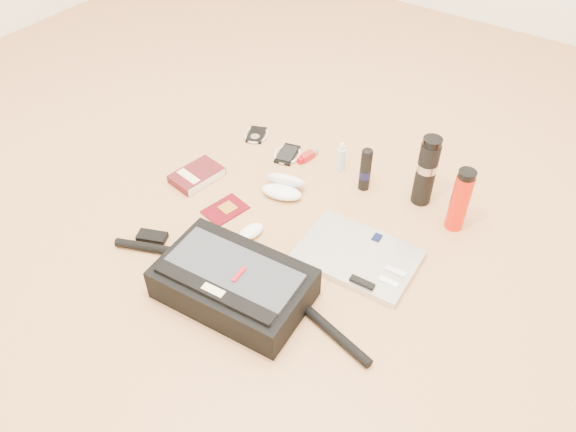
# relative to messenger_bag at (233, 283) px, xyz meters

# --- Properties ---
(ground) EXTENTS (4.00, 4.00, 0.00)m
(ground) POSITION_rel_messenger_bag_xyz_m (-0.04, 0.22, -0.06)
(ground) COLOR tan
(ground) RESTS_ON ground
(messenger_bag) EXTENTS (0.89, 0.30, 0.12)m
(messenger_bag) POSITION_rel_messenger_bag_xyz_m (0.00, 0.00, 0.00)
(messenger_bag) COLOR black
(messenger_bag) RESTS_ON ground
(laptop) EXTENTS (0.37, 0.27, 0.03)m
(laptop) POSITION_rel_messenger_bag_xyz_m (0.23, 0.34, -0.04)
(laptop) COLOR silver
(laptop) RESTS_ON ground
(book) EXTENTS (0.15, 0.20, 0.03)m
(book) POSITION_rel_messenger_bag_xyz_m (-0.45, 0.35, -0.04)
(book) COLOR #491115
(book) RESTS_ON ground
(passport) EXTENTS (0.13, 0.16, 0.01)m
(passport) POSITION_rel_messenger_bag_xyz_m (-0.26, 0.27, -0.05)
(passport) COLOR #53040D
(passport) RESTS_ON ground
(mouse) EXTENTS (0.07, 0.10, 0.03)m
(mouse) POSITION_rel_messenger_bag_xyz_m (-0.11, 0.23, -0.04)
(mouse) COLOR white
(mouse) RESTS_ON ground
(sunglasses_case) EXTENTS (0.17, 0.16, 0.08)m
(sunglasses_case) POSITION_rel_messenger_bag_xyz_m (-0.14, 0.46, -0.03)
(sunglasses_case) COLOR white
(sunglasses_case) RESTS_ON ground
(ipod) EXTENTS (0.12, 0.12, 0.01)m
(ipod) POSITION_rel_messenger_bag_xyz_m (-0.44, 0.69, -0.05)
(ipod) COLOR black
(ipod) RESTS_ON ground
(phone) EXTENTS (0.12, 0.14, 0.01)m
(phone) POSITION_rel_messenger_bag_xyz_m (-0.26, 0.65, -0.05)
(phone) COLOR black
(phone) RESTS_ON ground
(inhaler) EXTENTS (0.04, 0.10, 0.03)m
(inhaler) POSITION_rel_messenger_bag_xyz_m (-0.18, 0.68, -0.04)
(inhaler) COLOR #A41C19
(inhaler) RESTS_ON ground
(spray_bottle) EXTENTS (0.04, 0.04, 0.12)m
(spray_bottle) POSITION_rel_messenger_bag_xyz_m (-0.05, 0.69, -0.01)
(spray_bottle) COLOR #B1DAEC
(spray_bottle) RESTS_ON ground
(aerosol_can) EXTENTS (0.05, 0.05, 0.17)m
(aerosol_can) POSITION_rel_messenger_bag_xyz_m (0.07, 0.65, 0.03)
(aerosol_can) COLOR black
(aerosol_can) RESTS_ON ground
(thermos_black) EXTENTS (0.07, 0.07, 0.26)m
(thermos_black) POSITION_rel_messenger_bag_xyz_m (0.27, 0.70, 0.08)
(thermos_black) COLOR black
(thermos_black) RESTS_ON ground
(thermos_red) EXTENTS (0.07, 0.07, 0.23)m
(thermos_red) POSITION_rel_messenger_bag_xyz_m (0.42, 0.65, 0.06)
(thermos_red) COLOR red
(thermos_red) RESTS_ON ground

